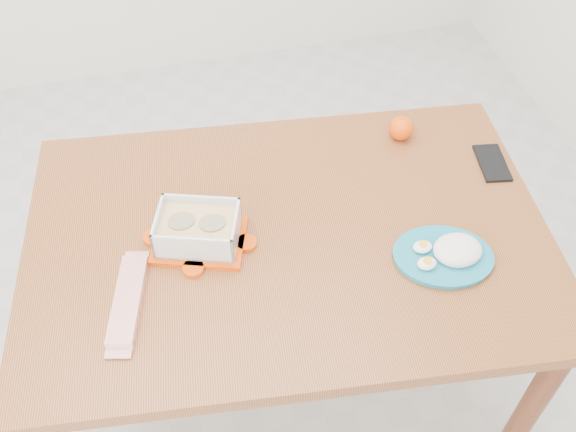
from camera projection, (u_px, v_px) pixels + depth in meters
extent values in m
plane|color=#B7B7B2|center=(219.00, 358.00, 2.19)|extent=(3.50, 3.50, 0.00)
cube|color=#99522B|center=(288.00, 237.00, 1.60)|extent=(1.38, 1.00, 0.04)
cylinder|color=brown|center=(527.00, 413.00, 1.69)|extent=(0.06, 0.06, 0.71)
cylinder|color=brown|center=(93.00, 244.00, 2.07)|extent=(0.06, 0.06, 0.71)
cylinder|color=brown|center=(444.00, 208.00, 2.18)|extent=(0.06, 0.06, 0.71)
cube|color=#E64406|center=(200.00, 240.00, 1.56)|extent=(0.26, 0.23, 0.01)
cube|color=silver|center=(198.00, 228.00, 1.52)|extent=(0.23, 0.19, 0.08)
cube|color=tan|center=(198.00, 230.00, 1.53)|extent=(0.21, 0.18, 0.05)
cylinder|color=#8B7D5B|center=(182.00, 224.00, 1.52)|extent=(0.08, 0.08, 0.02)
cylinder|color=#8B7D5B|center=(213.00, 226.00, 1.51)|extent=(0.08, 0.08, 0.02)
sphere|color=#FF6705|center=(401.00, 128.00, 1.80)|extent=(0.07, 0.07, 0.07)
cylinder|color=teal|center=(443.00, 257.00, 1.52)|extent=(0.29, 0.29, 0.01)
ellipsoid|color=white|center=(459.00, 247.00, 1.50)|extent=(0.14, 0.13, 0.05)
ellipsoid|color=white|center=(422.00, 247.00, 1.52)|extent=(0.05, 0.05, 0.02)
ellipsoid|color=white|center=(427.00, 264.00, 1.49)|extent=(0.05, 0.05, 0.02)
cube|color=red|center=(128.00, 300.00, 1.44)|extent=(0.11, 0.24, 0.02)
cube|color=black|center=(492.00, 163.00, 1.75)|extent=(0.10, 0.15, 0.01)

